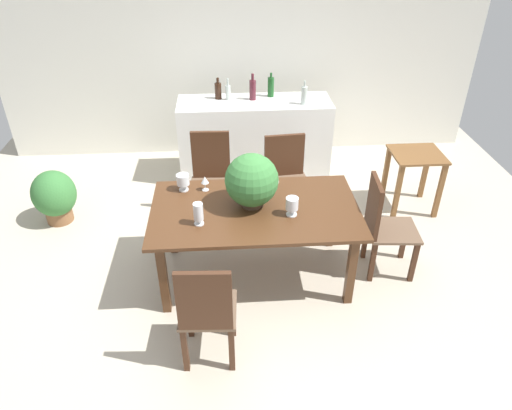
# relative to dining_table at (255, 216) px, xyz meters

# --- Properties ---
(ground_plane) EXTENTS (7.04, 7.04, 0.00)m
(ground_plane) POSITION_rel_dining_table_xyz_m (0.00, 0.20, -0.68)
(ground_plane) COLOR #BCB29E
(back_wall) EXTENTS (6.40, 0.10, 2.60)m
(back_wall) POSITION_rel_dining_table_xyz_m (0.00, 2.80, 0.62)
(back_wall) COLOR silver
(back_wall) RESTS_ON ground
(dining_table) EXTENTS (1.84, 1.07, 0.77)m
(dining_table) POSITION_rel_dining_table_xyz_m (0.00, 0.00, 0.00)
(dining_table) COLOR #4C2D19
(dining_table) RESTS_ON ground
(chair_far_left) EXTENTS (0.47, 0.48, 1.02)m
(chair_far_left) POSITION_rel_dining_table_xyz_m (-0.41, 1.01, -0.12)
(chair_far_left) COLOR #422616
(chair_far_left) RESTS_ON ground
(chair_far_right) EXTENTS (0.52, 0.50, 0.96)m
(chair_far_right) POSITION_rel_dining_table_xyz_m (0.41, 1.01, -0.14)
(chair_far_right) COLOR #422616
(chair_far_right) RESTS_ON ground
(chair_foot_end) EXTENTS (0.49, 0.46, 0.99)m
(chair_foot_end) POSITION_rel_dining_table_xyz_m (1.19, 0.01, -0.14)
(chair_foot_end) COLOR #422616
(chair_foot_end) RESTS_ON ground
(chair_near_left) EXTENTS (0.45, 0.44, 0.99)m
(chair_near_left) POSITION_rel_dining_table_xyz_m (-0.42, -1.00, -0.13)
(chair_near_left) COLOR #422616
(chair_near_left) RESTS_ON ground
(flower_centerpiece) EXTENTS (0.48, 0.47, 0.49)m
(flower_centerpiece) POSITION_rel_dining_table_xyz_m (-0.03, 0.05, 0.34)
(flower_centerpiece) COLOR #4C3828
(flower_centerpiece) RESTS_ON dining_table
(crystal_vase_left) EXTENTS (0.12, 0.12, 0.16)m
(crystal_vase_left) POSITION_rel_dining_table_xyz_m (-0.65, 0.35, 0.19)
(crystal_vase_left) COLOR silver
(crystal_vase_left) RESTS_ON dining_table
(crystal_vase_center_near) EXTENTS (0.08, 0.08, 0.20)m
(crystal_vase_center_near) POSITION_rel_dining_table_xyz_m (-0.48, -0.21, 0.20)
(crystal_vase_center_near) COLOR silver
(crystal_vase_center_near) RESTS_ON dining_table
(crystal_vase_right) EXTENTS (0.11, 0.11, 0.17)m
(crystal_vase_right) POSITION_rel_dining_table_xyz_m (0.31, -0.13, 0.20)
(crystal_vase_right) COLOR silver
(crystal_vase_right) RESTS_ON dining_table
(wine_glass) EXTENTS (0.07, 0.07, 0.14)m
(wine_glass) POSITION_rel_dining_table_xyz_m (-0.44, 0.34, 0.19)
(wine_glass) COLOR silver
(wine_glass) RESTS_ON dining_table
(kitchen_counter) EXTENTS (1.89, 0.62, 1.00)m
(kitchen_counter) POSITION_rel_dining_table_xyz_m (0.13, 2.02, -0.18)
(kitchen_counter) COLOR silver
(kitchen_counter) RESTS_ON ground
(wine_bottle_tall) EXTENTS (0.08, 0.08, 0.32)m
(wine_bottle_tall) POSITION_rel_dining_table_xyz_m (0.11, 2.09, 0.45)
(wine_bottle_tall) COLOR #511E28
(wine_bottle_tall) RESTS_ON kitchen_counter
(wine_bottle_dark) EXTENTS (0.08, 0.08, 0.30)m
(wine_bottle_dark) POSITION_rel_dining_table_xyz_m (0.34, 2.19, 0.44)
(wine_bottle_dark) COLOR #194C1E
(wine_bottle_dark) RESTS_ON kitchen_counter
(wine_bottle_green) EXTENTS (0.06, 0.06, 0.27)m
(wine_bottle_green) POSITION_rel_dining_table_xyz_m (-0.19, 2.10, 0.42)
(wine_bottle_green) COLOR #B2BFB7
(wine_bottle_green) RESTS_ON kitchen_counter
(wine_bottle_clear) EXTENTS (0.08, 0.08, 0.26)m
(wine_bottle_clear) POSITION_rel_dining_table_xyz_m (-0.31, 2.15, 0.42)
(wine_bottle_clear) COLOR black
(wine_bottle_clear) RESTS_ON kitchen_counter
(wine_bottle_amber) EXTENTS (0.07, 0.07, 0.28)m
(wine_bottle_amber) POSITION_rel_dining_table_xyz_m (0.71, 1.89, 0.43)
(wine_bottle_amber) COLOR #B2BFB7
(wine_bottle_amber) RESTS_ON kitchen_counter
(side_table) EXTENTS (0.56, 0.52, 0.71)m
(side_table) POSITION_rel_dining_table_xyz_m (1.88, 1.08, -0.16)
(side_table) COLOR brown
(side_table) RESTS_ON ground
(potted_plant_floor) EXTENTS (0.47, 0.47, 0.62)m
(potted_plant_floor) POSITION_rel_dining_table_xyz_m (-2.14, 1.07, -0.35)
(potted_plant_floor) COLOR brown
(potted_plant_floor) RESTS_ON ground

